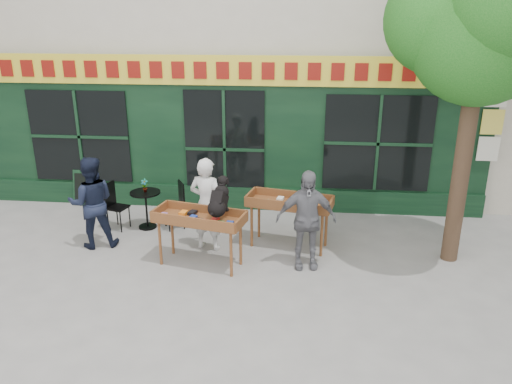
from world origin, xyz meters
TOP-DOWN VIEW (x-y plane):
  - ground at (0.00, 0.00)m, footprint 80.00×80.00m
  - street_tree at (4.34, 0.36)m, footprint 3.05×2.90m
  - book_cart_center at (-0.02, -0.35)m, footprint 1.60×0.95m
  - dog at (0.33, -0.40)m, footprint 0.47×0.66m
  - woman at (-0.02, 0.30)m, footprint 0.71×0.55m
  - book_cart_right at (1.46, 0.52)m, footprint 1.60×0.93m
  - man_right at (1.76, -0.23)m, footprint 1.05×0.55m
  - bistro_table at (-1.41, 1.09)m, footprint 0.60×0.60m
  - bistro_chair_left at (-2.04, 1.01)m, footprint 0.45×0.44m
  - bistro_chair_right at (-0.78, 1.19)m, footprint 0.50×0.49m
  - potted_plant at (-1.41, 1.09)m, footprint 0.14×0.10m
  - man_left at (-2.11, 0.19)m, footprint 1.00×0.89m
  - chalkboard at (-3.17, 2.19)m, footprint 0.57×0.21m

SIDE VIEW (x-z plane):
  - ground at x=0.00m, z-range 0.00..0.00m
  - chalkboard at x=-3.17m, z-range 0.01..0.79m
  - bistro_table at x=-1.41m, z-range 0.16..0.92m
  - bistro_chair_left at x=-2.04m, z-range 0.08..1.03m
  - bistro_chair_right at x=-0.78m, z-range 0.08..1.03m
  - book_cart_center at x=-0.02m, z-range 0.33..1.32m
  - book_cart_right at x=1.46m, z-range 0.33..1.32m
  - man_left at x=-2.11m, z-range 0.00..1.71m
  - man_right at x=1.76m, z-range 0.00..1.71m
  - woman at x=-0.02m, z-range 0.00..1.72m
  - potted_plant at x=-1.41m, z-range 0.77..1.03m
  - dog at x=0.33m, z-range 0.99..1.59m
  - street_tree at x=4.34m, z-range 1.31..6.91m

